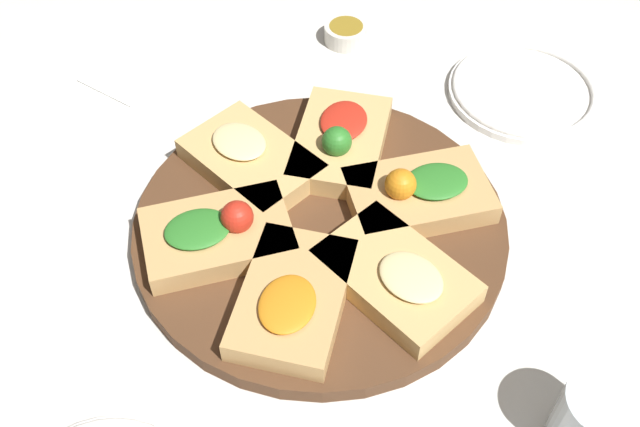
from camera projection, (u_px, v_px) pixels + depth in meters
name	position (u px, v px, depth m)	size (l,w,h in m)	color
ground_plane	(320.00, 233.00, 0.89)	(3.00, 3.00, 0.00)	silver
serving_board	(320.00, 227.00, 0.88)	(0.44, 0.44, 0.02)	#51331E
focaccia_slice_0	(250.00, 159.00, 0.91)	(0.16, 0.19, 0.04)	tan
focaccia_slice_1	(218.00, 234.00, 0.84)	(0.18, 0.19, 0.06)	tan
focaccia_slice_2	(293.00, 298.00, 0.78)	(0.18, 0.13, 0.04)	tan
focaccia_slice_3	(397.00, 276.00, 0.80)	(0.16, 0.19, 0.04)	tan
focaccia_slice_4	(418.00, 193.00, 0.88)	(0.18, 0.19, 0.06)	tan
focaccia_slice_5	(340.00, 141.00, 0.93)	(0.18, 0.13, 0.06)	tan
plate_left	(523.00, 91.00, 1.04)	(0.21, 0.21, 0.02)	white
water_glass	(594.00, 420.00, 0.69)	(0.07, 0.07, 0.08)	silver
napkin_stack	(132.00, 70.00, 1.08)	(0.12, 0.10, 0.01)	white
dipping_bowl	(346.00, 33.00, 1.12)	(0.06, 0.06, 0.03)	silver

